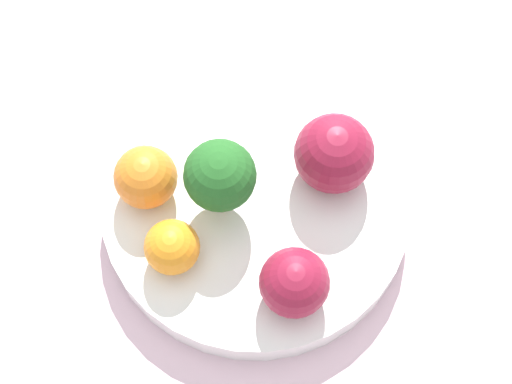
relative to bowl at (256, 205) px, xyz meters
name	(u,v)px	position (x,y,z in m)	size (l,w,h in m)	color
ground_plane	(256,221)	(0.00, 0.00, -0.03)	(6.00, 6.00, 0.00)	gray
table_surface	(256,216)	(0.00, 0.00, -0.02)	(1.20, 1.20, 0.02)	silver
bowl	(256,205)	(0.00, 0.00, 0.00)	(0.23, 0.23, 0.03)	white
broccoli	(220,173)	(0.03, 0.00, 0.06)	(0.05, 0.05, 0.07)	#99C17A
apple_red	(334,154)	(-0.06, -0.02, 0.04)	(0.06, 0.06, 0.06)	maroon
apple_green	(294,283)	(-0.02, 0.08, 0.04)	(0.05, 0.05, 0.05)	maroon
orange_front	(172,247)	(0.06, 0.04, 0.03)	(0.04, 0.04, 0.04)	orange
orange_back	(146,177)	(0.08, -0.01, 0.04)	(0.05, 0.05, 0.05)	orange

